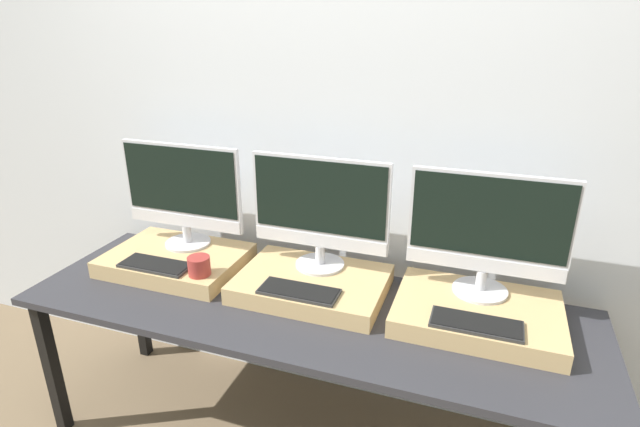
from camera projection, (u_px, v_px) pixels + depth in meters
wall_back at (337, 136)px, 2.14m from camera, size 8.00×0.04×2.60m
workbench at (303, 317)px, 2.00m from camera, size 2.27×0.71×0.71m
wooden_riser_left at (176, 260)px, 2.27m from camera, size 0.60×0.43×0.07m
monitor_left at (182, 192)px, 2.24m from camera, size 0.58×0.21×0.48m
keyboard_left at (156, 265)px, 2.12m from camera, size 0.31×0.13×0.01m
mug at (199, 266)px, 2.05m from camera, size 0.09×0.09×0.08m
wooden_riser_center at (312, 284)px, 2.06m from camera, size 0.60×0.43×0.07m
monitor_center at (320, 209)px, 2.04m from camera, size 0.58×0.21×0.48m
keyboard_center at (299, 291)px, 1.92m from camera, size 0.31×0.13×0.01m
wooden_riser_right at (477, 313)px, 1.86m from camera, size 0.60×0.43×0.07m
monitor_right at (488, 230)px, 1.84m from camera, size 0.58×0.21×0.48m
keyboard_right at (476, 324)px, 1.72m from camera, size 0.31×0.13×0.01m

